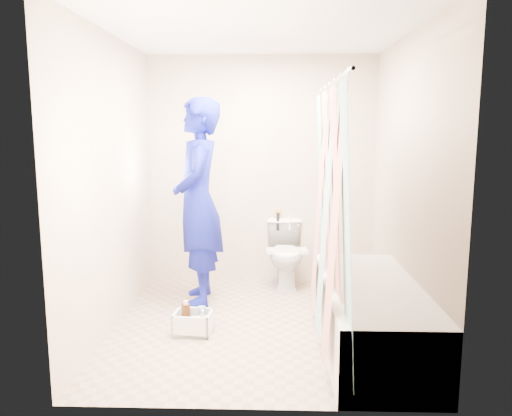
{
  "coord_description": "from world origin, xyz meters",
  "views": [
    {
      "loc": [
        0.1,
        -4.02,
        1.65
      ],
      "look_at": [
        -0.03,
        0.33,
        0.95
      ],
      "focal_mm": 35.0,
      "sensor_mm": 36.0,
      "label": 1
    }
  ],
  "objects_px": {
    "bathtub": "(370,314)",
    "plumber": "(198,202)",
    "toilet": "(286,254)",
    "cleaning_caddy": "(194,324)"
  },
  "relations": [
    {
      "from": "cleaning_caddy",
      "to": "plumber",
      "type": "bearing_deg",
      "value": 100.59
    },
    {
      "from": "toilet",
      "to": "cleaning_caddy",
      "type": "relative_size",
      "value": 2.13
    },
    {
      "from": "bathtub",
      "to": "toilet",
      "type": "distance_m",
      "value": 1.62
    },
    {
      "from": "plumber",
      "to": "cleaning_caddy",
      "type": "bearing_deg",
      "value": -1.91
    },
    {
      "from": "bathtub",
      "to": "plumber",
      "type": "distance_m",
      "value": 1.87
    },
    {
      "from": "bathtub",
      "to": "toilet",
      "type": "xyz_separation_m",
      "value": [
        -0.59,
        1.51,
        0.07
      ]
    },
    {
      "from": "plumber",
      "to": "bathtub",
      "type": "bearing_deg",
      "value": 48.66
    },
    {
      "from": "bathtub",
      "to": "cleaning_caddy",
      "type": "bearing_deg",
      "value": 170.93
    },
    {
      "from": "toilet",
      "to": "cleaning_caddy",
      "type": "height_order",
      "value": "toilet"
    },
    {
      "from": "bathtub",
      "to": "cleaning_caddy",
      "type": "xyz_separation_m",
      "value": [
        -1.36,
        0.22,
        -0.18
      ]
    }
  ]
}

